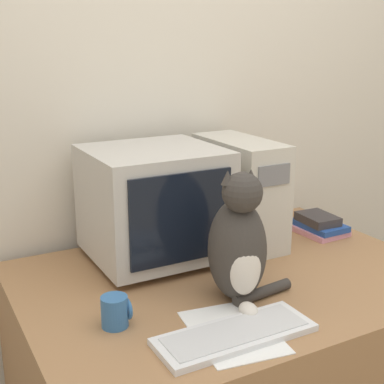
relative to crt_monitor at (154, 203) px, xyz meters
name	(u,v)px	position (x,y,z in m)	size (l,w,h in m)	color
wall_back	(159,105)	(0.16, 0.30, 0.30)	(7.00, 0.05, 2.50)	beige
desk	(230,373)	(0.16, -0.25, -0.58)	(1.36, 0.96, 0.75)	#9E7047
crt_monitor	(154,203)	(0.00, 0.00, 0.00)	(0.44, 0.42, 0.40)	#BCB7AD
computer_tower	(239,191)	(0.35, 0.01, -0.01)	(0.18, 0.42, 0.40)	beige
keyboard	(235,334)	(-0.04, -0.58, -0.20)	(0.43, 0.16, 0.02)	silver
cat	(239,245)	(0.09, -0.40, -0.03)	(0.28, 0.28, 0.40)	#38332D
book_stack	(319,225)	(0.69, -0.07, -0.17)	(0.17, 0.21, 0.08)	pink
pen	(187,335)	(-0.14, -0.51, -0.20)	(0.13, 0.04, 0.01)	navy
paper_sheet	(232,332)	(-0.03, -0.55, -0.20)	(0.25, 0.32, 0.00)	white
mug	(116,311)	(-0.29, -0.37, -0.16)	(0.08, 0.07, 0.09)	#33669E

